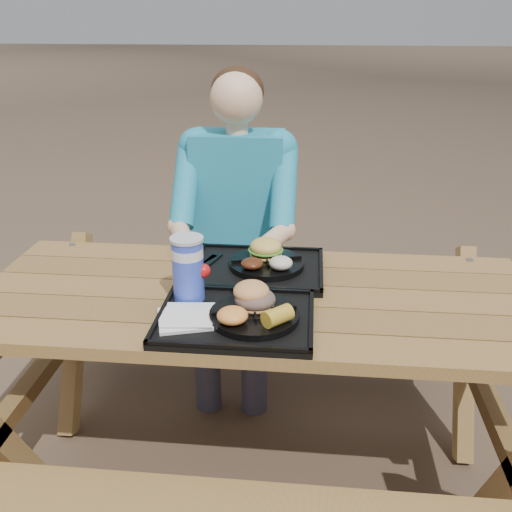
{
  "coord_description": "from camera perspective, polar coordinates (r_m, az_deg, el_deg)",
  "views": [
    {
      "loc": [
        0.16,
        -1.63,
        1.58
      ],
      "look_at": [
        0.0,
        0.0,
        0.88
      ],
      "focal_mm": 40.0,
      "sensor_mm": 36.0,
      "label": 1
    }
  ],
  "objects": [
    {
      "name": "tray_near",
      "position": [
        1.67,
        -2.04,
        -6.37
      ],
      "size": [
        0.45,
        0.35,
        0.02
      ],
      "primitive_type": "cube",
      "color": "black",
      "rests_on": "picnic_table"
    },
    {
      "name": "diner",
      "position": [
        2.51,
        -1.76,
        1.13
      ],
      "size": [
        0.48,
        0.84,
        1.28
      ],
      "primitive_type": null,
      "color": "#189BAE",
      "rests_on": "ground"
    },
    {
      "name": "condiment_mustard",
      "position": [
        1.75,
        0.2,
        -3.94
      ],
      "size": [
        0.05,
        0.05,
        0.03
      ],
      "primitive_type": "cylinder",
      "color": "orange",
      "rests_on": "tray_near"
    },
    {
      "name": "soda_cup",
      "position": [
        1.73,
        -6.81,
        -1.41
      ],
      "size": [
        0.09,
        0.09,
        0.19
      ],
      "primitive_type": "cylinder",
      "color": "#1A36C7",
      "rests_on": "tray_near"
    },
    {
      "name": "corn_cob",
      "position": [
        1.58,
        2.17,
        -6.01
      ],
      "size": [
        0.12,
        0.12,
        0.05
      ],
      "primitive_type": null,
      "rotation": [
        0.0,
        0.0,
        0.77
      ],
      "color": "gold",
      "rests_on": "plate_near"
    },
    {
      "name": "plate_far",
      "position": [
        1.98,
        1.06,
        -0.77
      ],
      "size": [
        0.26,
        0.26,
        0.02
      ],
      "primitive_type": "cylinder",
      "color": "black",
      "rests_on": "tray_far"
    },
    {
      "name": "baked_beans",
      "position": [
        1.91,
        -0.4,
        -0.76
      ],
      "size": [
        0.08,
        0.08,
        0.03
      ],
      "primitive_type": "ellipsoid",
      "color": "#4F220F",
      "rests_on": "plate_far"
    },
    {
      "name": "picnic_table",
      "position": [
        2.04,
        0.0,
        -13.17
      ],
      "size": [
        1.8,
        1.49,
        0.75
      ],
      "primitive_type": null,
      "color": "#999999",
      "rests_on": "ground"
    },
    {
      "name": "burger",
      "position": [
        1.99,
        0.99,
        1.33
      ],
      "size": [
        0.11,
        0.11,
        0.1
      ],
      "primitive_type": null,
      "color": "#E0BA4F",
      "rests_on": "plate_far"
    },
    {
      "name": "sandwich",
      "position": [
        1.65,
        -0.1,
        -3.28
      ],
      "size": [
        0.11,
        0.11,
        0.12
      ],
      "primitive_type": null,
      "color": "#E39550",
      "rests_on": "plate_near"
    },
    {
      "name": "napkin_stack",
      "position": [
        1.65,
        -7.13,
        -6.14
      ],
      "size": [
        0.19,
        0.19,
        0.02
      ],
      "primitive_type": "cube",
      "rotation": [
        0.0,
        0.0,
        0.29
      ],
      "color": "white",
      "rests_on": "tray_near"
    },
    {
      "name": "tray_far",
      "position": [
        1.98,
        0.17,
        -1.38
      ],
      "size": [
        0.45,
        0.35,
        0.02
      ],
      "primitive_type": "cube",
      "color": "black",
      "rests_on": "picnic_table"
    },
    {
      "name": "cutlery_far",
      "position": [
        2.0,
        -4.91,
        -0.76
      ],
      "size": [
        0.08,
        0.18,
        0.01
      ],
      "primitive_type": "cube",
      "rotation": [
        0.0,
        0.0,
        -0.3
      ],
      "color": "black",
      "rests_on": "tray_far"
    },
    {
      "name": "ground",
      "position": [
        2.28,
        0.0,
        -20.79
      ],
      "size": [
        60.0,
        60.0,
        0.0
      ],
      "primitive_type": "plane",
      "color": "#999999",
      "rests_on": "ground"
    },
    {
      "name": "plate_near",
      "position": [
        1.65,
        -0.17,
        -5.95
      ],
      "size": [
        0.26,
        0.26,
        0.02
      ],
      "primitive_type": "cylinder",
      "color": "black",
      "rests_on": "tray_near"
    },
    {
      "name": "condiment_bbq",
      "position": [
        1.77,
        -1.49,
        -3.51
      ],
      "size": [
        0.05,
        0.05,
        0.03
      ],
      "primitive_type": "cylinder",
      "color": "black",
      "rests_on": "tray_near"
    },
    {
      "name": "potato_salad",
      "position": [
        1.9,
        2.5,
        -0.7
      ],
      "size": [
        0.08,
        0.08,
        0.04
      ],
      "primitive_type": "ellipsoid",
      "color": "beige",
      "rests_on": "plate_far"
    },
    {
      "name": "mac_cheese",
      "position": [
        1.58,
        -2.36,
        -5.96
      ],
      "size": [
        0.09,
        0.09,
        0.04
      ],
      "primitive_type": "ellipsoid",
      "color": "#FFA443",
      "rests_on": "plate_near"
    }
  ]
}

